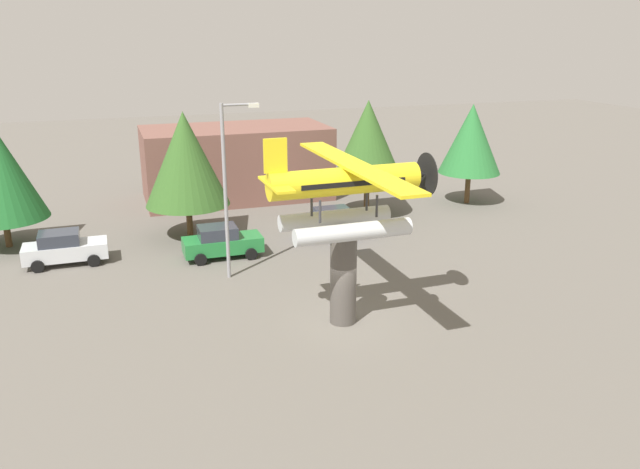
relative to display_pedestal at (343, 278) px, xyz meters
The scene contains 11 objects.
ground_plane 1.97m from the display_pedestal, ahead, with size 140.00×140.00×0.00m, color #605B54.
display_pedestal is the anchor object (origin of this frame).
floatplane_monument 3.64m from the display_pedestal, ahead, with size 6.93×10.42×4.00m.
car_near_silver 15.98m from the display_pedestal, 135.44° to the left, with size 4.20×2.02×1.76m.
car_mid_green 10.20m from the display_pedestal, 109.46° to the left, with size 4.20×2.02×1.76m.
car_far_blue 11.56m from the display_pedestal, 71.43° to the left, with size 4.20×2.02×1.76m.
streetlight_primary 7.95m from the display_pedestal, 117.39° to the left, with size 1.84×0.28×8.56m.
storefront_building 22.01m from the display_pedestal, 89.83° to the left, with size 13.03×6.50×5.14m, color brown.
tree_east 14.69m from the display_pedestal, 108.20° to the left, with size 4.87×4.87×7.39m.
tree_center_back 16.78m from the display_pedestal, 63.88° to the left, with size 4.81×4.81×7.51m.
tree_far_east 21.64m from the display_pedestal, 45.12° to the left, with size 4.28×4.28×6.93m.
Camera 1 is at (-8.80, -22.92, 11.83)m, focal length 35.81 mm.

